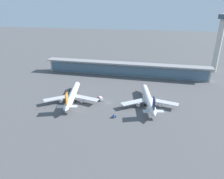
# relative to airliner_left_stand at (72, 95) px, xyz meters

# --- Properties ---
(ground_plane) EXTENTS (1200.00, 1200.00, 0.00)m
(ground_plane) POSITION_rel_airliner_left_stand_xyz_m (30.49, 3.61, -4.97)
(ground_plane) COLOR #515154
(airliner_left_stand) EXTENTS (44.27, 58.55, 15.78)m
(airliner_left_stand) POSITION_rel_airliner_left_stand_xyz_m (0.00, 0.00, 0.00)
(airliner_left_stand) COLOR white
(airliner_left_stand) RESTS_ON ground
(airliner_centre_stand) EXTENTS (44.57, 58.80, 15.78)m
(airliner_centre_stand) POSITION_rel_airliner_left_stand_xyz_m (62.36, 7.08, 0.00)
(airliner_centre_stand) COLOR white
(airliner_centre_stand) RESTS_ON ground
(service_truck_near_nose_blue) EXTENTS (3.15, 3.28, 2.05)m
(service_truck_near_nose_blue) POSITION_rel_airliner_left_stand_xyz_m (39.82, -19.15, -4.09)
(service_truck_near_nose_blue) COLOR #234C9E
(service_truck_near_nose_blue) RESTS_ON ground
(service_truck_under_wing_grey) EXTENTS (4.11, 6.73, 2.70)m
(service_truck_under_wing_grey) POSITION_rel_airliner_left_stand_xyz_m (-9.43, 14.66, -4.16)
(service_truck_under_wing_grey) COLOR gray
(service_truck_under_wing_grey) RESTS_ON ground
(service_truck_mid_apron_red) EXTENTS (6.21, 7.23, 3.10)m
(service_truck_mid_apron_red) POSITION_rel_airliner_left_stand_xyz_m (22.42, 6.68, -3.28)
(service_truck_mid_apron_red) COLOR #B21E1E
(service_truck_mid_apron_red) RESTS_ON ground
(terminal_building) EXTENTS (186.90, 12.80, 15.20)m
(terminal_building) POSITION_rel_airliner_left_stand_xyz_m (30.49, 78.68, 2.90)
(terminal_building) COLOR beige
(terminal_building) RESTS_ON ground
(control_tower) EXTENTS (12.00, 12.00, 73.64)m
(control_tower) POSITION_rel_airliner_left_stand_xyz_m (134.41, 117.80, 35.16)
(control_tower) COLOR beige
(control_tower) RESTS_ON ground
(safety_cone_alpha) EXTENTS (0.62, 0.62, 0.70)m
(safety_cone_alpha) POSITION_rel_airliner_left_stand_xyz_m (-20.27, -20.87, -4.65)
(safety_cone_alpha) COLOR orange
(safety_cone_alpha) RESTS_ON ground
(safety_cone_bravo) EXTENTS (0.62, 0.62, 0.70)m
(safety_cone_bravo) POSITION_rel_airliner_left_stand_xyz_m (5.92, -17.09, -4.65)
(safety_cone_bravo) COLOR orange
(safety_cone_bravo) RESTS_ON ground
(safety_cone_charlie) EXTENTS (0.62, 0.62, 0.70)m
(safety_cone_charlie) POSITION_rel_airliner_left_stand_xyz_m (-15.69, -17.86, -4.65)
(safety_cone_charlie) COLOR orange
(safety_cone_charlie) RESTS_ON ground
(safety_cone_delta) EXTENTS (0.62, 0.62, 0.70)m
(safety_cone_delta) POSITION_rel_airliner_left_stand_xyz_m (19.06, -21.69, -4.65)
(safety_cone_delta) COLOR orange
(safety_cone_delta) RESTS_ON ground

